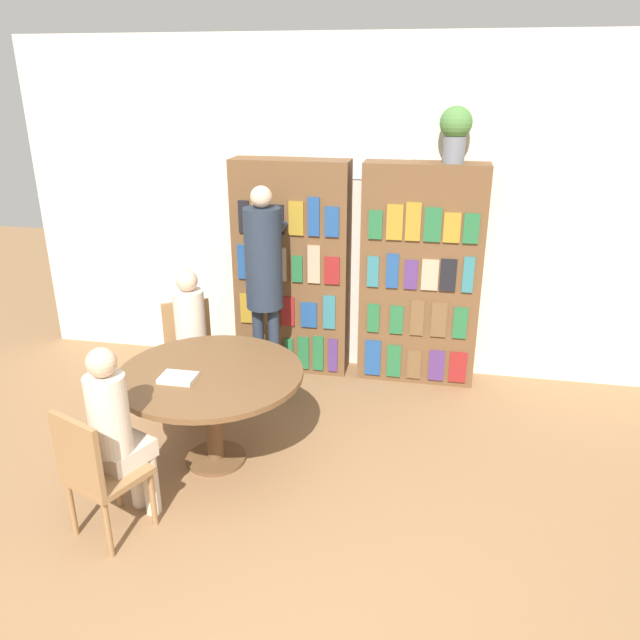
# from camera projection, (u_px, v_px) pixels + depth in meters

# --- Properties ---
(wall_back) EXTENTS (6.40, 0.07, 3.00)m
(wall_back) POSITION_uv_depth(u_px,v_px,m) (359.00, 212.00, 5.64)
(wall_back) COLOR beige
(wall_back) RESTS_ON ground_plane
(bookshelf_left) EXTENTS (1.05, 0.34, 1.98)m
(bookshelf_left) POSITION_uv_depth(u_px,v_px,m) (292.00, 269.00, 5.76)
(bookshelf_left) COLOR brown
(bookshelf_left) RESTS_ON ground_plane
(bookshelf_right) EXTENTS (1.05, 0.34, 1.98)m
(bookshelf_right) POSITION_uv_depth(u_px,v_px,m) (420.00, 276.00, 5.55)
(bookshelf_right) COLOR brown
(bookshelf_right) RESTS_ON ground_plane
(flower_vase) EXTENTS (0.26, 0.26, 0.45)m
(flower_vase) POSITION_uv_depth(u_px,v_px,m) (455.00, 130.00, 5.05)
(flower_vase) COLOR slate
(flower_vase) RESTS_ON bookshelf_right
(reading_table) EXTENTS (1.31, 1.31, 0.73)m
(reading_table) POSITION_uv_depth(u_px,v_px,m) (211.00, 385.00, 4.40)
(reading_table) COLOR brown
(reading_table) RESTS_ON ground_plane
(chair_near_camera) EXTENTS (0.52, 0.52, 0.88)m
(chair_near_camera) POSITION_uv_depth(u_px,v_px,m) (96.00, 470.00, 3.69)
(chair_near_camera) COLOR olive
(chair_near_camera) RESTS_ON ground_plane
(chair_left_side) EXTENTS (0.55, 0.55, 0.88)m
(chair_left_side) POSITION_uv_depth(u_px,v_px,m) (190.00, 348.00, 5.32)
(chair_left_side) COLOR olive
(chair_left_side) RESTS_ON ground_plane
(seated_reader_left) EXTENTS (0.38, 0.40, 1.22)m
(seated_reader_left) POSITION_uv_depth(u_px,v_px,m) (192.00, 335.00, 5.08)
(seated_reader_left) COLOR beige
(seated_reader_left) RESTS_ON ground_plane
(seated_reader_right) EXTENTS (0.35, 0.39, 1.23)m
(seated_reader_right) POSITION_uv_depth(u_px,v_px,m) (117.00, 428.00, 3.75)
(seated_reader_right) COLOR beige
(seated_reader_right) RESTS_ON ground_plane
(librarian_standing) EXTENTS (0.32, 0.59, 1.83)m
(librarian_standing) POSITION_uv_depth(u_px,v_px,m) (264.00, 269.00, 5.27)
(librarian_standing) COLOR #232D3D
(librarian_standing) RESTS_ON ground_plane
(open_book_on_table) EXTENTS (0.24, 0.18, 0.03)m
(open_book_on_table) POSITION_uv_depth(u_px,v_px,m) (178.00, 378.00, 4.24)
(open_book_on_table) COLOR silver
(open_book_on_table) RESTS_ON reading_table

